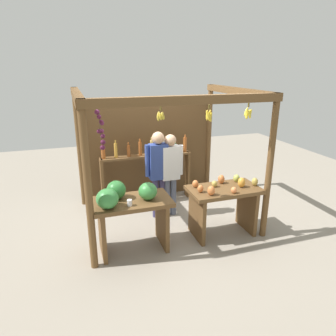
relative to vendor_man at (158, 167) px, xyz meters
name	(u,v)px	position (x,y,z in m)	size (l,w,h in m)	color
ground_plane	(164,218)	(0.08, -0.10, -0.96)	(12.00, 12.00, 0.00)	gray
market_stall	(156,140)	(0.07, 0.37, 0.41)	(2.86, 2.30, 2.31)	brown
fruit_counter_left	(128,207)	(-0.73, -0.93, -0.24)	(1.15, 0.68, 1.10)	brown
fruit_counter_right	(223,200)	(0.83, -0.92, -0.36)	(1.16, 0.64, 0.98)	brown
bottle_shelf_unit	(147,164)	(-0.03, 0.72, -0.15)	(1.83, 0.22, 1.36)	brown
vendor_man	(158,167)	(0.00, 0.00, 0.00)	(0.48, 0.22, 1.61)	#373257
vendor_woman	(170,168)	(0.22, 0.00, -0.04)	(0.48, 0.21, 1.54)	slate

